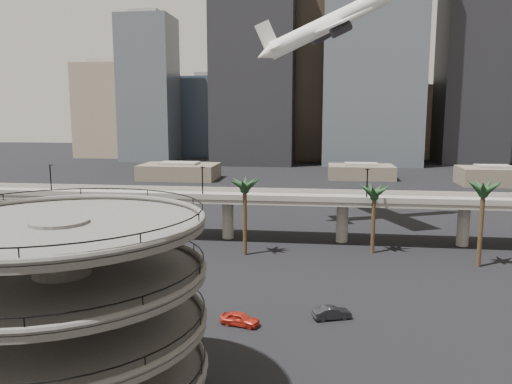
# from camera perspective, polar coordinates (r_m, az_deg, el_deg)

# --- Properties ---
(parking_ramp) EXTENTS (22.20, 22.20, 17.35)m
(parking_ramp) POSITION_cam_1_polar(r_m,az_deg,el_deg) (42.32, -21.09, -11.56)
(parking_ramp) COLOR #514E4C
(parking_ramp) RESTS_ON ground
(overpass) EXTENTS (130.00, 9.30, 14.70)m
(overpass) POSITION_cam_1_polar(r_m,az_deg,el_deg) (95.43, 3.27, -1.21)
(overpass) COLOR gray
(overpass) RESTS_ON ground
(palm_trees) EXTENTS (54.40, 18.40, 14.00)m
(palm_trees) POSITION_cam_1_polar(r_m,az_deg,el_deg) (88.42, 16.96, 0.19)
(palm_trees) COLOR #4B3920
(palm_trees) RESTS_ON ground
(low_buildings) EXTENTS (135.00, 27.50, 6.80)m
(low_buildings) POSITION_cam_1_polar(r_m,az_deg,el_deg) (182.25, 7.36, 2.21)
(low_buildings) COLOR #645C4A
(low_buildings) RESTS_ON ground
(skyline) EXTENTS (269.00, 86.00, 112.85)m
(skyline) POSITION_cam_1_polar(r_m,az_deg,el_deg) (256.48, 9.42, 12.70)
(skyline) COLOR #85725C
(skyline) RESTS_ON ground
(airborne_jet) EXTENTS (30.72, 29.35, 17.58)m
(airborne_jet) POSITION_cam_1_polar(r_m,az_deg,el_deg) (109.31, 8.25, 18.41)
(airborne_jet) COLOR white
(airborne_jet) RESTS_ON ground
(car_a) EXTENTS (4.87, 2.85, 1.56)m
(car_a) POSITION_cam_1_polar(r_m,az_deg,el_deg) (59.40, -1.85, -14.28)
(car_a) COLOR red
(car_a) RESTS_ON ground
(car_b) EXTENTS (4.86, 3.06, 1.51)m
(car_b) POSITION_cam_1_polar(r_m,az_deg,el_deg) (61.68, 8.68, -13.50)
(car_b) COLOR black
(car_b) RESTS_ON ground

